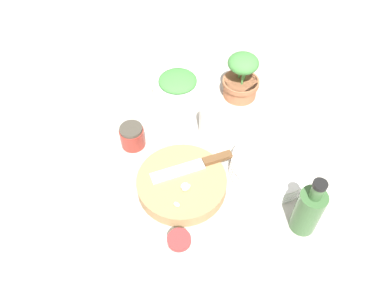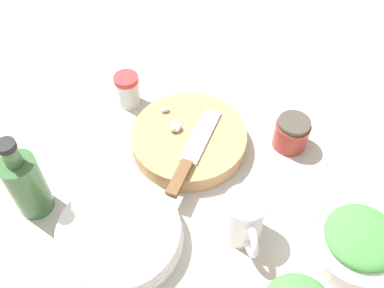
% 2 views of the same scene
% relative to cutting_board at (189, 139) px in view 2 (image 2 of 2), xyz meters
% --- Properties ---
extents(ground_plane, '(5.00, 5.00, 0.00)m').
position_rel_cutting_board_xyz_m(ground_plane, '(-0.07, 0.08, -0.02)').
color(ground_plane, '#B2ADA3').
extents(cutting_board, '(0.23, 0.23, 0.04)m').
position_rel_cutting_board_xyz_m(cutting_board, '(0.00, 0.00, 0.00)').
color(cutting_board, tan).
rests_on(cutting_board, ground_plane).
extents(chef_knife, '(0.03, 0.22, 0.01)m').
position_rel_cutting_board_xyz_m(chef_knife, '(-0.03, 0.05, 0.02)').
color(chef_knife, brown).
rests_on(chef_knife, cutting_board).
extents(garlic_cloves, '(0.06, 0.06, 0.02)m').
position_rel_cutting_board_xyz_m(garlic_cloves, '(0.03, -0.00, 0.03)').
color(garlic_cloves, beige).
rests_on(garlic_cloves, cutting_board).
extents(herb_bowl, '(0.17, 0.17, 0.07)m').
position_rel_cutting_board_xyz_m(herb_bowl, '(-0.35, 0.11, 0.01)').
color(herb_bowl, white).
rests_on(herb_bowl, ground_plane).
extents(spice_jar, '(0.05, 0.05, 0.08)m').
position_rel_cutting_board_xyz_m(spice_jar, '(0.17, -0.07, 0.02)').
color(spice_jar, silver).
rests_on(spice_jar, ground_plane).
extents(coffee_mug, '(0.08, 0.10, 0.10)m').
position_rel_cutting_board_xyz_m(coffee_mug, '(-0.16, 0.15, 0.03)').
color(coffee_mug, white).
rests_on(coffee_mug, ground_plane).
extents(plate_stack, '(0.22, 0.22, 0.04)m').
position_rel_cutting_board_xyz_m(plate_stack, '(0.03, 0.24, 0.00)').
color(plate_stack, white).
rests_on(plate_stack, ground_plane).
extents(honey_jar, '(0.07, 0.07, 0.07)m').
position_rel_cutting_board_xyz_m(honey_jar, '(-0.19, -0.08, 0.01)').
color(honey_jar, '#9E3328').
rests_on(honey_jar, ground_plane).
extents(oil_bottle, '(0.06, 0.06, 0.18)m').
position_rel_cutting_board_xyz_m(oil_bottle, '(0.21, 0.24, 0.05)').
color(oil_bottle, '#3D6638').
rests_on(oil_bottle, ground_plane).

